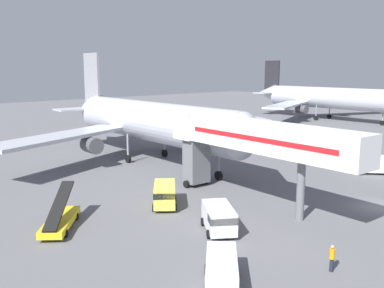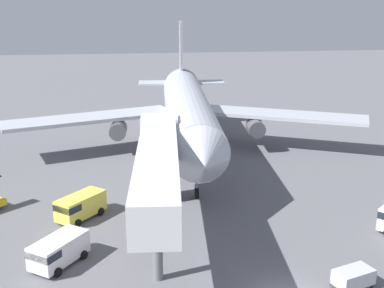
# 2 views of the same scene
# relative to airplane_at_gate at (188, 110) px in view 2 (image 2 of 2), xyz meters

# --- Properties ---
(airplane_at_gate) EXTENTS (45.33, 43.38, 15.34)m
(airplane_at_gate) POSITION_rel_airplane_at_gate_xyz_m (0.00, 0.00, 0.00)
(airplane_at_gate) COLOR #B7BCC6
(airplane_at_gate) RESTS_ON ground
(jet_bridge) EXTENTS (5.06, 22.25, 8.10)m
(jet_bridge) POSITION_rel_airplane_at_gate_xyz_m (-5.05, -21.78, 0.61)
(jet_bridge) COLOR silver
(jet_bridge) RESTS_ON ground
(service_van_near_left) EXTENTS (4.46, 4.76, 2.13)m
(service_van_near_left) POSITION_rel_airplane_at_gate_xyz_m (-11.74, -17.50, -4.40)
(service_van_near_left) COLOR #E5DB4C
(service_van_near_left) RESTS_ON ground
(service_van_rear_right) EXTENTS (4.30, 4.86, 2.04)m
(service_van_rear_right) POSITION_rel_airplane_at_gate_xyz_m (-12.65, -25.33, -4.45)
(service_van_rear_right) COLOR white
(service_van_rear_right) RESTS_ON ground
(baggage_cart_mid_center) EXTENTS (2.96, 2.25, 1.42)m
(baggage_cart_mid_center) POSITION_rel_airplane_at_gate_xyz_m (7.22, -31.11, -4.82)
(baggage_cart_mid_center) COLOR #38383D
(baggage_cart_mid_center) RESTS_ON ground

